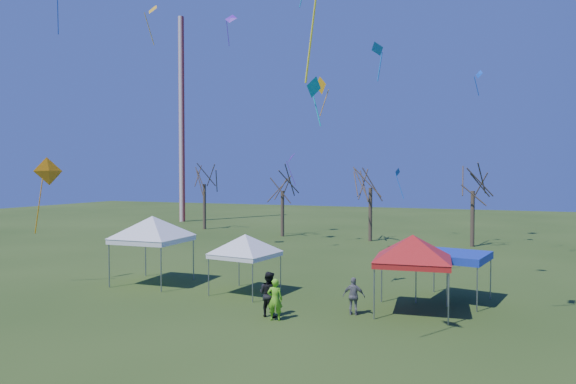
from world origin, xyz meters
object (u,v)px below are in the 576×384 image
at_px(tree_3, 473,171).
at_px(tree_2, 371,169).
at_px(tree_0, 204,168).
at_px(person_dark, 269,294).
at_px(tent_white_mid, 245,238).
at_px(tent_red, 413,240).
at_px(radio_mast, 182,120).
at_px(person_grey, 354,296).
at_px(tree_1, 282,175).
at_px(person_green, 275,299).
at_px(tent_blue, 454,257).
at_px(tent_white_west, 152,221).

bearing_deg(tree_3, tree_2, 177.73).
xyz_separation_m(tree_0, person_dark, (19.91, -27.98, -5.56)).
distance_m(tent_white_mid, tent_red, 8.08).
bearing_deg(tree_2, tent_red, -72.97).
relative_size(radio_mast, tree_2, 3.06).
distance_m(tent_red, person_grey, 3.41).
relative_size(tree_1, tree_2, 0.92).
relative_size(tree_0, person_green, 5.03).
bearing_deg(person_dark, tree_2, -77.16).
height_order(tree_3, person_grey, tree_3).
relative_size(tent_red, person_green, 2.56).
bearing_deg(person_dark, tent_red, -143.43).
height_order(tree_0, tent_blue, tree_0).
relative_size(tree_1, person_dark, 4.09).
bearing_deg(tent_white_mid, tree_1, 107.97).
bearing_deg(tent_red, tree_2, 107.03).
relative_size(tent_blue, person_green, 2.00).
height_order(tree_3, tent_white_west, tree_3).
relative_size(tent_blue, person_grey, 2.15).
bearing_deg(tent_blue, tree_0, 139.92).
xyz_separation_m(tent_blue, person_grey, (-3.68, -3.94, -1.28)).
distance_m(radio_mast, tree_0, 11.45).
bearing_deg(tent_white_west, person_grey, -9.61).
xyz_separation_m(tree_1, tent_red, (15.21, -22.51, -2.72)).
bearing_deg(tent_white_west, tree_1, 94.02).
bearing_deg(tent_white_west, person_dark, -22.61).
xyz_separation_m(radio_mast, person_grey, (30.25, -33.09, -11.72)).
xyz_separation_m(tree_2, tent_blue, (8.29, -19.52, -4.23)).
height_order(tree_3, tent_red, tree_3).
relative_size(tree_3, person_green, 4.71).
relative_size(tent_white_west, tent_red, 1.10).
distance_m(tree_1, person_dark, 27.53).
distance_m(tree_0, tree_1, 10.47).
bearing_deg(tent_white_west, person_green, -23.95).
xyz_separation_m(radio_mast, tent_white_west, (18.76, -31.14, -9.14)).
bearing_deg(person_dark, tree_3, -96.23).
bearing_deg(radio_mast, tent_white_west, -58.93).
xyz_separation_m(tree_0, tent_white_west, (11.61, -24.52, -3.12)).
bearing_deg(tree_0, person_green, -54.36).
bearing_deg(radio_mast, person_green, -51.84).
relative_size(tent_red, tent_blue, 1.28).
height_order(tent_white_west, person_grey, tent_white_west).
height_order(tree_1, tent_red, tree_1).
bearing_deg(person_green, radio_mast, -71.81).
bearing_deg(tree_0, tree_2, -9.24).
distance_m(tree_1, tent_white_west, 21.98).
distance_m(tree_1, tree_2, 8.42).
xyz_separation_m(tree_3, person_green, (-6.50, -25.08, -5.24)).
height_order(person_grey, person_green, person_green).
bearing_deg(radio_mast, tent_blue, -40.67).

